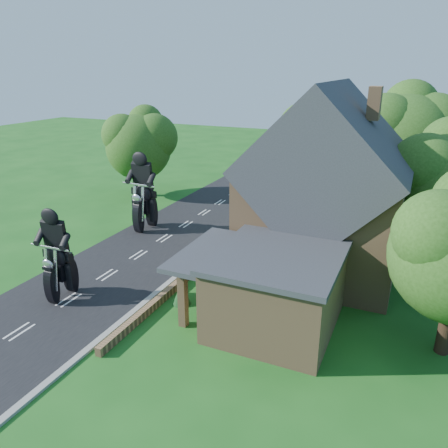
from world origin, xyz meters
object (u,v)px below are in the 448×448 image
at_px(house, 326,194).
at_px(annex, 274,288).
at_px(garden_wall, 216,252).
at_px(motorcycle_lead, 62,285).
at_px(motorcycle_follow, 145,218).

height_order(house, annex, house).
relative_size(garden_wall, motorcycle_lead, 14.44).
bearing_deg(motorcycle_lead, annex, -170.72).
height_order(garden_wall, annex, annex).
height_order(annex, motorcycle_lead, annex).
bearing_deg(motorcycle_follow, motorcycle_lead, 102.46).
xyz_separation_m(annex, motorcycle_follow, (-11.98, 7.78, -0.94)).
bearing_deg(garden_wall, house, 9.17).
relative_size(house, motorcycle_lead, 6.72).
xyz_separation_m(garden_wall, motorcycle_lead, (-4.71, -7.89, 0.51)).
bearing_deg(garden_wall, annex, -46.16).
xyz_separation_m(annex, motorcycle_lead, (-10.28, -2.09, -1.06)).
bearing_deg(house, motorcycle_lead, -140.81).
bearing_deg(motorcycle_follow, house, 178.24).
height_order(garden_wall, house, house).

